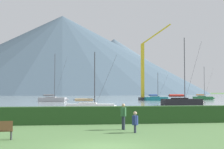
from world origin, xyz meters
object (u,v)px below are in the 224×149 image
Objects in this scene: sailboat_slip_2 at (182,101)px; sailboat_slip_3 at (156,98)px; dock_crane at (144,74)px; sailboat_slip_5 at (91,107)px; person_standing_walker at (123,114)px; person_seated_viewer at (135,121)px; sailboat_slip_0 at (53,99)px; sailboat_slip_1 at (203,98)px.

sailboat_slip_2 is 1.64× the size of sailboat_slip_3.
dock_crane is (0.80, 31.34, 6.45)m from sailboat_slip_2.
sailboat_slip_5 is 19.86m from person_standing_walker.
person_seated_viewer is at bearing -79.42° from sailboat_slip_5.
sailboat_slip_0 is 1.17× the size of sailboat_slip_1.
sailboat_slip_3 reaches higher than sailboat_slip_5.
person_seated_viewer is at bearing -104.22° from dock_crane.
sailboat_slip_3 is 68.31m from person_standing_walker.
sailboat_slip_1 is at bearing 63.74° from sailboat_slip_5.
sailboat_slip_2 reaches higher than sailboat_slip_1.
sailboat_slip_3 is at bearing 86.88° from person_seated_viewer.
person_seated_viewer is at bearing -116.43° from sailboat_slip_2.
person_standing_walker is (-0.39, 1.68, 0.29)m from person_seated_viewer.
sailboat_slip_0 reaches higher than sailboat_slip_1.
person_seated_viewer is at bearing -102.82° from sailboat_slip_1.
sailboat_slip_2 reaches higher than person_standing_walker.
sailboat_slip_0 reaches higher than sailboat_slip_5.
dock_crane reaches higher than person_seated_viewer.
sailboat_slip_2 is 9.55× the size of person_seated_viewer.
sailboat_slip_1 is 0.81× the size of sailboat_slip_2.
sailboat_slip_3 is (3.53, 28.94, -0.13)m from sailboat_slip_2.
person_seated_viewer is 0.06× the size of dock_crane.
sailboat_slip_0 is 33.00m from sailboat_slip_2.
sailboat_slip_3 is at bearing 24.28° from sailboat_slip_0.
sailboat_slip_5 is 21.55m from person_seated_viewer.
dock_crane reaches higher than sailboat_slip_1.
sailboat_slip_2 is at bearing -91.46° from dock_crane.
sailboat_slip_1 is at bearing 16.67° from dock_crane.
sailboat_slip_5 is (-37.33, -53.37, -0.01)m from sailboat_slip_1.
sailboat_slip_3 reaches higher than person_standing_walker.
person_standing_walker is (5.89, -59.81, 0.35)m from sailboat_slip_0.
person_standing_walker is (-17.13, -36.17, 0.29)m from sailboat_slip_2.
sailboat_slip_1 is at bearing 77.71° from person_seated_viewer.
sailboat_slip_0 reaches higher than person_seated_viewer.
person_seated_viewer is 1.75m from person_standing_walker.
sailboat_slip_2 is 7.24× the size of person_standing_walker.
sailboat_slip_5 is 5.78× the size of person_seated_viewer.
sailboat_slip_1 is 5.85× the size of person_standing_walker.
dock_crane is at bearing 85.97° from sailboat_slip_2.
sailboat_slip_0 is 0.54× the size of dock_crane.
person_seated_viewer is 0.76× the size of person_standing_walker.
person_seated_viewer is 71.67m from dock_crane.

